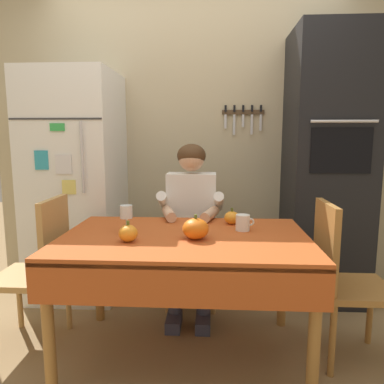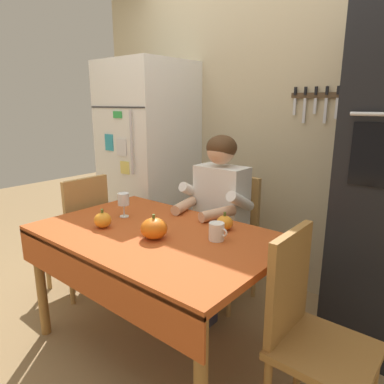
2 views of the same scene
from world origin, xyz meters
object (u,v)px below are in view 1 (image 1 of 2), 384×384
object	(u,v)px
refrigerator	(77,186)
pumpkin_small	(232,218)
seated_person	(191,214)
chair_right_side	(342,275)
chair_left_side	(40,265)
wall_oven	(326,168)
pumpkin_large	(196,229)
coffee_mug	(243,223)
dining_table	(184,250)
pumpkin_medium	(128,233)
wine_glass	(126,213)
chair_behind_person	(192,237)

from	to	relation	value
refrigerator	pumpkin_small	bearing A→B (deg)	-25.17
seated_person	chair_right_side	distance (m)	1.08
chair_left_side	pumpkin_small	xyz separation A→B (m)	(1.18, 0.20, 0.27)
seated_person	wall_oven	bearing A→B (deg)	16.89
pumpkin_large	coffee_mug	bearing A→B (deg)	35.93
dining_table	seated_person	world-z (taller)	seated_person
chair_right_side	pumpkin_large	bearing A→B (deg)	-173.15
refrigerator	seated_person	bearing A→B (deg)	-16.40
pumpkin_medium	pumpkin_small	bearing A→B (deg)	36.82
coffee_mug	pumpkin_medium	distance (m)	0.68
seated_person	pumpkin_small	distance (m)	0.41
coffee_mug	wine_glass	size ratio (longest dim) A/B	0.71
chair_left_side	pumpkin_medium	size ratio (longest dim) A/B	8.24
dining_table	wine_glass	distance (m)	0.41
seated_person	pumpkin_medium	size ratio (longest dim) A/B	11.03
chair_behind_person	pumpkin_medium	size ratio (longest dim) A/B	8.24
chair_behind_person	seated_person	size ratio (longest dim) A/B	0.75
refrigerator	wall_oven	bearing A→B (deg)	1.14
dining_table	wall_oven	bearing A→B (deg)	41.31
wall_oven	chair_right_side	bearing A→B (deg)	-99.69
chair_left_side	wine_glass	distance (m)	0.65
wall_oven	wine_glass	bearing A→B (deg)	-149.10
pumpkin_medium	pumpkin_small	distance (m)	0.71
refrigerator	seated_person	world-z (taller)	refrigerator
chair_behind_person	wine_glass	world-z (taller)	chair_behind_person
coffee_mug	pumpkin_large	xyz separation A→B (m)	(-0.27, -0.20, 0.01)
seated_person	pumpkin_large	size ratio (longest dim) A/B	8.60
chair_left_side	coffee_mug	size ratio (longest dim) A/B	8.38
wall_oven	chair_left_side	bearing A→B (deg)	-157.27
pumpkin_large	dining_table	bearing A→B (deg)	142.10
wine_glass	wall_oven	bearing A→B (deg)	30.90
dining_table	refrigerator	bearing A→B (deg)	137.09
wall_oven	seated_person	bearing A→B (deg)	-163.11
wine_glass	chair_right_side	bearing A→B (deg)	-1.69
chair_behind_person	seated_person	world-z (taller)	seated_person
pumpkin_large	chair_right_side	bearing A→B (deg)	6.85
wall_oven	dining_table	size ratio (longest dim) A/B	1.50
dining_table	seated_person	xyz separation A→B (m)	(-0.00, 0.60, 0.08)
chair_left_side	chair_right_side	xyz separation A→B (m)	(1.80, -0.06, 0.00)
pumpkin_large	pumpkin_small	xyz separation A→B (m)	(0.22, 0.36, -0.02)
refrigerator	pumpkin_medium	size ratio (longest dim) A/B	15.95
chair_right_side	pumpkin_large	distance (m)	0.89
refrigerator	pumpkin_small	distance (m)	1.37
dining_table	pumpkin_small	bearing A→B (deg)	47.22
wine_glass	pumpkin_medium	world-z (taller)	wine_glass
dining_table	chair_left_side	distance (m)	0.92
wall_oven	chair_right_side	size ratio (longest dim) A/B	2.26
coffee_mug	wine_glass	world-z (taller)	wine_glass
chair_right_side	chair_left_side	bearing A→B (deg)	178.19
wall_oven	coffee_mug	size ratio (longest dim) A/B	18.92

